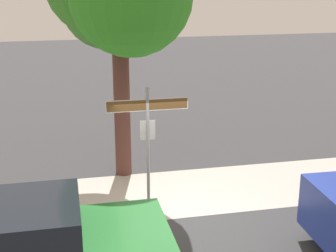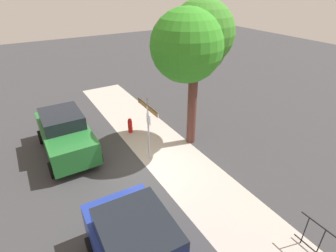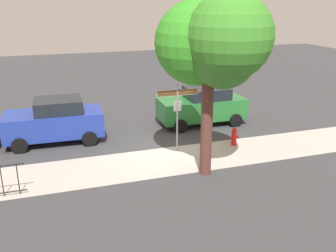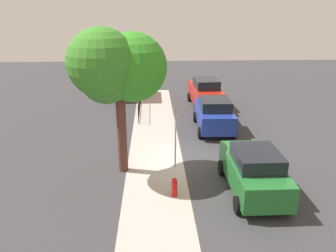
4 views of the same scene
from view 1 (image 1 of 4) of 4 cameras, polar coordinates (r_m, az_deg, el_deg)
The scene contains 4 objects.
ground_plane at distance 10.80m, azimuth 1.05°, elevation -10.63°, with size 60.00×60.00×0.00m, color #38383A.
sidewalk_strip at distance 12.46m, azimuth 8.74°, elevation -6.85°, with size 24.00×2.60×0.00m, color #AEA59C.
street_sign at distance 10.29m, azimuth -2.36°, elevation -0.07°, with size 1.72×0.07×2.83m.
fire_hydrant at distance 10.97m, azimuth -15.62°, elevation -8.60°, with size 0.42×0.22×0.78m.
Camera 1 is at (-2.18, -9.28, 5.08)m, focal length 52.83 mm.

